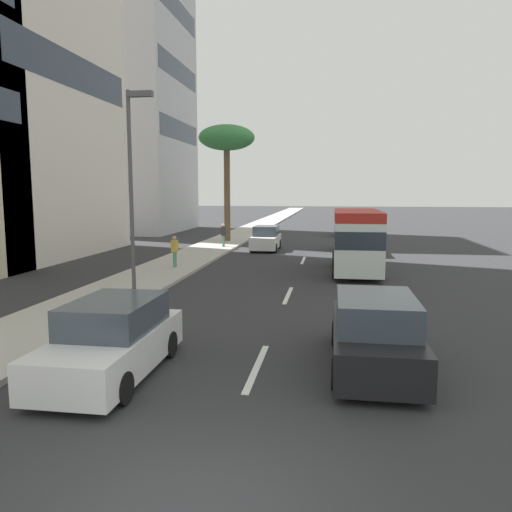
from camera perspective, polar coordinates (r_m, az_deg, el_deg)
ground_plane at (r=37.20m, az=6.13°, el=1.12°), size 198.00×198.00×0.00m
sidewalk_right at (r=38.10m, az=-4.11°, el=1.41°), size 162.00×3.37×0.15m
lane_stripe_near at (r=11.83m, az=0.09°, el=-12.59°), size 3.20×0.16×0.01m
lane_stripe_mid at (r=19.63m, az=3.69°, el=-4.49°), size 3.20×0.16×0.01m
lane_stripe_far at (r=29.57m, az=5.43°, el=-0.48°), size 3.20×0.16×0.01m
minibus_lead at (r=25.39m, az=11.42°, el=1.96°), size 6.71×2.35×3.11m
car_second at (r=11.89m, az=13.41°, el=-8.62°), size 4.78×1.94×1.72m
car_third at (r=34.43m, az=1.14°, el=1.98°), size 4.02×1.81×1.68m
van_fourth at (r=33.95m, az=10.97°, el=2.62°), size 5.39×2.09×2.25m
car_fifth at (r=46.67m, az=10.12°, el=3.27°), size 4.54×1.90×1.63m
car_sixth at (r=11.60m, az=-16.09°, el=-9.24°), size 4.48×1.92×1.67m
pedestrian_near_lamp at (r=26.05m, az=-9.29°, el=0.68°), size 0.33×0.38×1.63m
pedestrian_mid_block at (r=35.32m, az=-3.75°, el=2.52°), size 0.30×0.33×1.64m
palm_tree at (r=39.66m, az=-3.37°, el=13.10°), size 4.35×4.35×9.00m
street_lamp at (r=18.51m, az=-13.87°, el=9.13°), size 0.24×0.97×7.42m
office_tower_far at (r=55.42m, az=-14.95°, el=23.74°), size 13.00×11.23×39.68m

